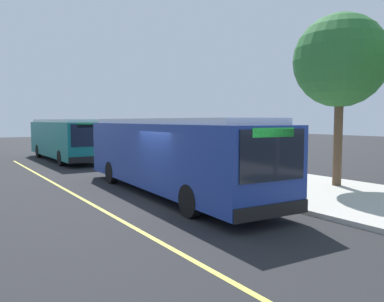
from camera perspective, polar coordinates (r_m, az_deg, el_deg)
The scene contains 10 objects.
ground_plane at distance 13.64m, azimuth -4.28°, elevation -7.64°, with size 120.00×120.00×0.00m, color #232326.
sidewalk_curb at distance 17.28m, azimuth 13.49°, elevation -4.90°, with size 44.00×6.40×0.15m, color #B7B2A8.
lane_stripe_center at distance 12.75m, azimuth -13.07°, elevation -8.59°, with size 36.00×0.14×0.01m, color #E0D64C.
transit_bus_main at distance 15.04m, azimuth -3.42°, elevation -0.25°, with size 12.06×3.16×2.95m.
transit_bus_second at distance 29.14m, azimuth -18.36°, elevation 1.85°, with size 11.01×2.61×2.95m.
bus_shelter at distance 19.65m, azimuth 3.91°, elevation 1.75°, with size 2.90×1.60×2.48m.
waiting_bench at distance 19.28m, azimuth 4.27°, elevation -2.14°, with size 1.60×0.48×0.95m.
route_sign_post at distance 16.15m, azimuth 6.28°, elevation 1.26°, with size 0.44×0.08×2.80m.
pedestrian_commuter at distance 19.37m, azimuth -0.01°, elevation -0.65°, with size 0.24×0.40×1.69m.
street_tree_near_shelter at distance 17.34m, azimuth 21.15°, elevation 12.31°, with size 3.82×3.82×7.10m.
Camera 1 is at (11.68, -6.42, 2.88)m, focal length 35.92 mm.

